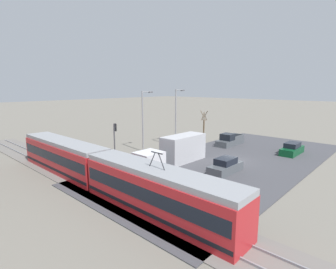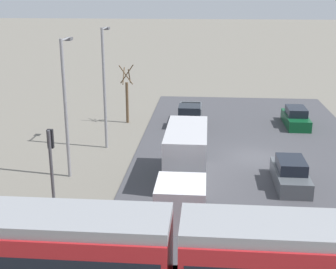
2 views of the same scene
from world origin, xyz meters
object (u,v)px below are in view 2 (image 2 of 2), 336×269
object	(u,v)px
light_rail_tram	(175,260)
sedan_car_0	(296,118)
street_lamp_near_crossing	(66,99)
traffic_light_pole	(51,161)
street_tree	(127,97)
sedan_car_1	(290,174)
box_truck	(185,164)
pickup_truck	(190,117)
street_lamp_mid_block	(105,80)

from	to	relation	value
light_rail_tram	sedan_car_0	bearing A→B (deg)	-109.52
sedan_car_0	street_lamp_near_crossing	bearing A→B (deg)	37.75
traffic_light_pole	street_tree	world-z (taller)	street_tree
sedan_car_1	light_rail_tram	bearing A→B (deg)	-118.19
sedan_car_0	box_truck	bearing A→B (deg)	57.87
sedan_car_0	street_lamp_near_crossing	size ratio (longest dim) A/B	0.56
street_lamp_near_crossing	pickup_truck	bearing A→B (deg)	-121.18
pickup_truck	sedan_car_1	distance (m)	13.73
sedan_car_0	street_lamp_near_crossing	world-z (taller)	street_lamp_near_crossing
traffic_light_pole	street_lamp_near_crossing	world-z (taller)	street_lamp_near_crossing
box_truck	street_lamp_near_crossing	world-z (taller)	street_lamp_near_crossing
box_truck	pickup_truck	bearing A→B (deg)	-88.88
traffic_light_pole	sedan_car_1	bearing A→B (deg)	-158.73
street_lamp_mid_block	pickup_truck	bearing A→B (deg)	-134.85
sedan_car_1	traffic_light_pole	bearing A→B (deg)	-158.73
light_rail_tram	sedan_car_1	size ratio (longest dim) A/B	6.17
sedan_car_1	street_tree	distance (m)	17.59
sedan_car_0	street_lamp_near_crossing	distance (m)	20.61
street_lamp_mid_block	street_lamp_near_crossing	bearing A→B (deg)	78.74
box_truck	pickup_truck	xyz separation A→B (m)	(0.26, -13.07, -0.75)
pickup_truck	street_lamp_mid_block	size ratio (longest dim) A/B	0.64
pickup_truck	box_truck	bearing A→B (deg)	91.12
street_lamp_mid_block	box_truck	bearing A→B (deg)	130.50
light_rail_tram	pickup_truck	bearing A→B (deg)	-89.03
pickup_truck	sedan_car_0	world-z (taller)	pickup_truck
sedan_car_1	street_lamp_near_crossing	xyz separation A→B (m)	(13.42, -0.58, 4.13)
box_truck	sedan_car_1	size ratio (longest dim) A/B	2.23
sedan_car_0	sedan_car_1	distance (m)	13.19
pickup_truck	street_lamp_mid_block	distance (m)	9.31
box_truck	street_lamp_mid_block	world-z (taller)	street_lamp_mid_block
sedan_car_1	street_lamp_mid_block	bearing A→B (deg)	153.08
traffic_light_pole	street_tree	xyz separation A→B (m)	(-0.75, -17.80, -0.71)
traffic_light_pole	street_lamp_mid_block	bearing A→B (deg)	-91.76
light_rail_tram	traffic_light_pole	distance (m)	9.24
light_rail_tram	sedan_car_0	size ratio (longest dim) A/B	5.93
street_lamp_mid_block	traffic_light_pole	bearing A→B (deg)	88.24
sedan_car_1	street_tree	size ratio (longest dim) A/B	0.90
light_rail_tram	box_truck	xyz separation A→B (m)	(0.14, -10.31, -0.16)
street_lamp_near_crossing	street_lamp_mid_block	size ratio (longest dim) A/B	0.98
sedan_car_0	street_lamp_mid_block	world-z (taller)	street_lamp_mid_block
pickup_truck	sedan_car_1	xyz separation A→B (m)	(-6.42, 12.14, -0.05)
street_lamp_near_crossing	traffic_light_pole	bearing A→B (deg)	98.14
sedan_car_0	traffic_light_pole	bearing A→B (deg)	49.64
traffic_light_pole	street_lamp_near_crossing	bearing A→B (deg)	-81.86
box_truck	sedan_car_0	xyz separation A→B (m)	(-8.71, -13.87, -0.81)
sedan_car_1	traffic_light_pole	size ratio (longest dim) A/B	0.98
light_rail_tram	pickup_truck	xyz separation A→B (m)	(0.40, -23.38, -0.91)
light_rail_tram	sedan_car_1	bearing A→B (deg)	-118.19
street_tree	sedan_car_0	bearing A→B (deg)	-179.77
street_tree	street_lamp_near_crossing	size ratio (longest dim) A/B	0.60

